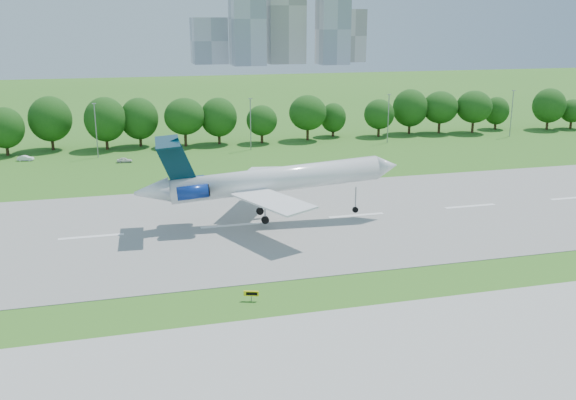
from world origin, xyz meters
name	(u,v)px	position (x,y,z in m)	size (l,w,h in m)	color
ground	(269,292)	(0.00, 0.00, 0.00)	(600.00, 600.00, 0.00)	#28631A
runway	(231,226)	(0.00, 25.00, 0.04)	(400.00, 45.00, 0.08)	gray
taxiway	(317,373)	(0.00, -18.00, 0.04)	(400.00, 23.00, 0.08)	#ADADA8
tree_line	(182,120)	(0.00, 92.00, 6.19)	(288.40, 8.40, 10.40)	#382314
light_poles	(176,126)	(-2.50, 82.00, 6.34)	(175.90, 0.25, 12.19)	gray
skyline	(279,20)	(100.16, 390.61, 30.46)	(127.00, 52.00, 80.00)	#B2B2B7
airliner	(263,180)	(5.03, 25.10, 6.74)	(40.15, 29.16, 12.96)	white
taxi_sign_centre	(251,294)	(-2.47, -1.90, 0.86)	(1.63, 0.73, 1.17)	gray
service_vehicle_a	(25,158)	(-35.33, 82.56, 0.57)	(1.20, 3.45, 1.14)	white
service_vehicle_b	(125,160)	(-14.38, 75.10, 0.55)	(1.29, 3.20, 1.09)	silver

